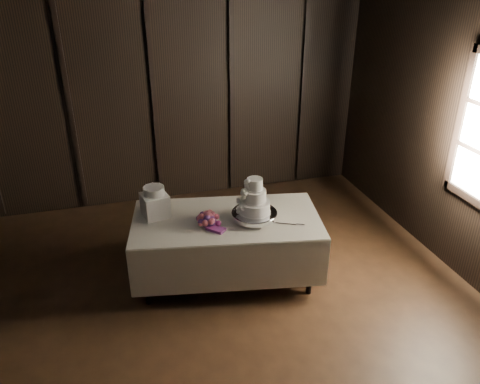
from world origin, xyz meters
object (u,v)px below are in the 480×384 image
Objects in this scene: wedding_cake at (252,200)px; box_pedestal at (155,205)px; small_cake at (154,191)px; bouquet at (208,220)px; display_table at (227,245)px; cake_stand at (254,216)px.

box_pedestal is at bearing 145.29° from wedding_cake.
box_pedestal is (-0.96, 0.39, -0.12)m from wedding_cake.
box_pedestal is 0.17m from small_cake.
bouquet is 1.54× the size of box_pedestal.
bouquet reaches higher than display_table.
cake_stand is at bearing -12.01° from display_table.
small_cake reaches higher than box_pedestal.
bouquet is (-0.49, 0.02, 0.02)m from cake_stand.
box_pedestal is at bearing 159.09° from cake_stand.
cake_stand reaches higher than display_table.
bouquet is at bearing 177.81° from cake_stand.
bouquet is 1.81× the size of small_cake.
display_table is 0.99m from small_cake.
display_table is at bearing 157.71° from cake_stand.
wedding_cake is (-0.03, -0.02, 0.20)m from cake_stand.
wedding_cake reaches higher than cake_stand.
cake_stand is (0.27, -0.11, 0.39)m from display_table.
display_table is 4.43× the size of cake_stand.
display_table is at bearing -20.38° from box_pedestal.
small_cake reaches higher than display_table.
display_table is at bearing -20.38° from small_cake.
box_pedestal is (-0.99, 0.38, 0.08)m from cake_stand.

